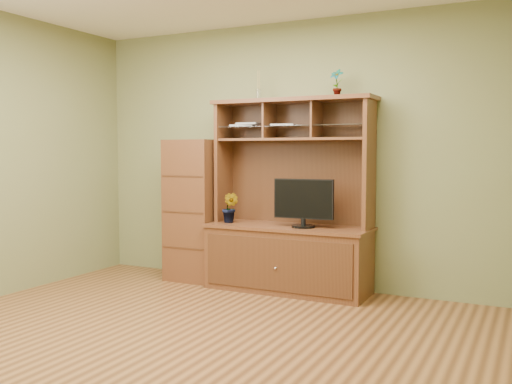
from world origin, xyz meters
The scene contains 8 objects.
room centered at (0.00, 0.00, 1.35)m, with size 4.54×4.04×2.74m.
media_hutch centered at (0.12, 1.73, 0.52)m, with size 1.66×0.61×1.90m.
monitor centered at (0.30, 1.64, 0.90)m, with size 0.59×0.23×0.47m.
orchid_plant centered at (-0.50, 1.65, 0.80)m, with size 0.17×0.14×0.31m, color #315A1F.
top_plant centered at (0.57, 1.80, 2.03)m, with size 0.14×0.09×0.26m, color #375F21.
reed_diffuser centered at (-0.26, 1.81, 2.02)m, with size 0.06×0.06×0.30m.
magazines centered at (-0.27, 1.81, 1.65)m, with size 0.73×0.23×0.04m.
side_cabinet centered at (-0.98, 1.74, 0.75)m, with size 0.54×0.49×1.50m.
Camera 1 is at (2.32, -3.42, 1.38)m, focal length 40.00 mm.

